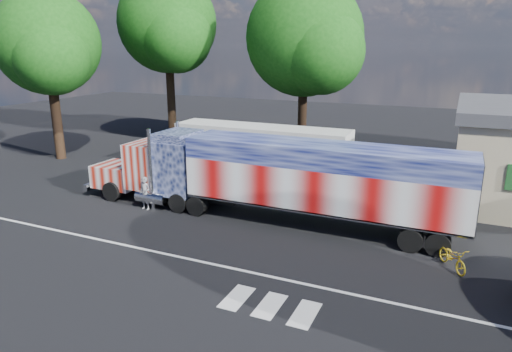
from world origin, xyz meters
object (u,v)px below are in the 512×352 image
at_px(woman, 145,193).
at_px(tree_nw_a, 168,24).
at_px(tree_n_mid, 306,38).
at_px(tree_w_a, 48,44).
at_px(coach_bus, 261,151).
at_px(semi_truck, 272,176).
at_px(bicycle, 453,257).

height_order(woman, tree_nw_a, tree_nw_a).
relative_size(tree_n_mid, tree_w_a, 1.10).
xyz_separation_m(coach_bus, tree_w_a, (-15.65, -1.61, 6.60)).
height_order(semi_truck, coach_bus, semi_truck).
height_order(woman, bicycle, woman).
distance_m(woman, tree_w_a, 16.01).
relative_size(woman, tree_n_mid, 0.13).
bearing_deg(tree_n_mid, woman, -100.55).
xyz_separation_m(coach_bus, tree_nw_a, (-11.65, 7.34, 8.20)).
bearing_deg(coach_bus, tree_n_mid, 89.75).
bearing_deg(tree_n_mid, semi_truck, -77.12).
distance_m(bicycle, tree_w_a, 29.29).
bearing_deg(semi_truck, tree_n_mid, 102.88).
bearing_deg(woman, bicycle, 0.59).
xyz_separation_m(woman, tree_w_a, (-12.63, 6.42, 7.45)).
bearing_deg(bicycle, woman, 144.85).
relative_size(woman, bicycle, 0.98).
xyz_separation_m(tree_n_mid, tree_w_a, (-15.68, -9.95, -0.40)).
bearing_deg(woman, tree_n_mid, 82.36).
bearing_deg(woman, tree_w_a, 155.95).
bearing_deg(tree_nw_a, tree_w_a, -114.07).
distance_m(semi_truck, coach_bus, 7.50).
xyz_separation_m(coach_bus, bicycle, (11.68, -8.63, -1.25)).
relative_size(bicycle, tree_w_a, 0.15).
distance_m(woman, tree_n_mid, 18.42).
relative_size(woman, tree_nw_a, 0.12).
relative_size(coach_bus, tree_n_mid, 0.86).
height_order(coach_bus, tree_nw_a, tree_nw_a).
height_order(woman, tree_w_a, tree_w_a).
bearing_deg(tree_n_mid, tree_w_a, -147.60).
height_order(coach_bus, bicycle, coach_bus).
bearing_deg(semi_truck, woman, -167.76).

